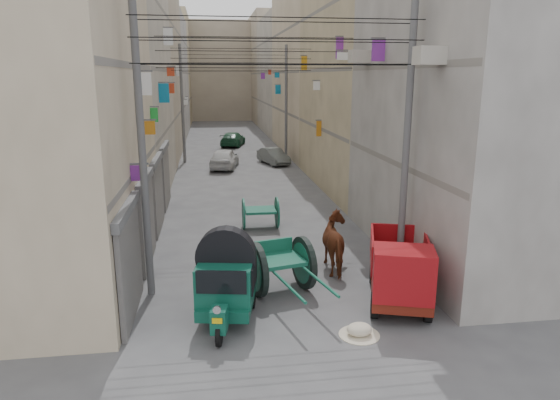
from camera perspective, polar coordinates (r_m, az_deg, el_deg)
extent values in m
cube|color=slate|center=(15.66, -16.30, 3.48)|extent=(0.25, 9.80, 0.18)
cube|color=slate|center=(15.42, -17.08, 14.49)|extent=(0.25, 9.80, 0.18)
cube|color=#B7AC9D|center=(26.96, -21.87, 13.22)|extent=(8.00, 12.00, 12.00)
cube|color=slate|center=(26.49, -13.07, 7.77)|extent=(0.25, 11.76, 0.18)
cube|color=slate|center=(26.35, -13.44, 14.26)|extent=(0.25, 11.76, 0.18)
cube|color=slate|center=(26.56, -13.83, 20.73)|extent=(0.25, 11.76, 0.18)
cube|color=tan|center=(39.75, -17.60, 14.94)|extent=(8.00, 14.00, 14.00)
cube|color=slate|center=(39.41, -11.54, 9.77)|extent=(0.25, 13.72, 0.18)
cube|color=slate|center=(39.32, -11.76, 14.13)|extent=(0.25, 13.72, 0.18)
cube|color=slate|center=(39.46, -11.99, 18.49)|extent=(0.25, 13.72, 0.18)
cube|color=#ADA8A2|center=(53.61, -15.11, 13.51)|extent=(8.00, 14.00, 11.80)
cube|color=slate|center=(53.37, -10.72, 10.84)|extent=(0.25, 13.72, 0.18)
cube|color=slate|center=(53.30, -10.86, 14.06)|extent=(0.25, 13.72, 0.18)
cube|color=slate|center=(53.41, -11.02, 17.28)|extent=(0.25, 13.72, 0.18)
cube|color=tan|center=(66.54, -13.84, 14.32)|extent=(8.00, 12.00, 13.50)
cube|color=slate|center=(66.35, -10.26, 11.43)|extent=(0.25, 11.76, 0.18)
cube|color=slate|center=(66.30, -10.37, 14.02)|extent=(0.25, 11.76, 0.18)
cube|color=slate|center=(66.38, -10.49, 16.61)|extent=(0.25, 11.76, 0.18)
cube|color=#ADA8A2|center=(18.18, 25.64, 14.54)|extent=(8.00, 10.00, 13.00)
cube|color=slate|center=(16.61, 13.16, 4.25)|extent=(0.25, 9.80, 0.18)
cube|color=slate|center=(16.39, 13.76, 14.64)|extent=(0.25, 9.80, 0.18)
cube|color=tan|center=(28.05, 12.86, 13.84)|extent=(8.00, 12.00, 12.00)
cube|color=slate|center=(27.06, 4.75, 8.20)|extent=(0.25, 11.76, 0.18)
cube|color=slate|center=(26.93, 4.89, 14.56)|extent=(0.25, 11.76, 0.18)
cube|color=slate|center=(27.13, 5.03, 20.91)|extent=(0.25, 11.76, 0.18)
cube|color=beige|center=(40.49, 6.22, 15.45)|extent=(8.00, 14.00, 14.00)
cube|color=slate|center=(39.80, 0.56, 10.09)|extent=(0.25, 13.72, 0.18)
cube|color=slate|center=(39.71, 0.57, 14.41)|extent=(0.25, 13.72, 0.18)
cube|color=slate|center=(39.85, 0.59, 18.73)|extent=(0.25, 13.72, 0.18)
cube|color=#B7AC9D|center=(54.16, 2.46, 13.97)|extent=(8.00, 14.00, 11.80)
cube|color=slate|center=(53.66, -1.73, 11.09)|extent=(0.25, 13.72, 0.18)
cube|color=slate|center=(53.59, -1.75, 14.29)|extent=(0.25, 13.72, 0.18)
cube|color=slate|center=(53.69, -1.78, 17.49)|extent=(0.25, 13.72, 0.18)
cube|color=tan|center=(66.99, 0.37, 14.70)|extent=(8.00, 12.00, 13.50)
cube|color=slate|center=(66.58, -3.01, 11.64)|extent=(0.25, 11.76, 0.18)
cube|color=slate|center=(66.53, -3.04, 14.22)|extent=(0.25, 11.76, 0.18)
cube|color=slate|center=(66.61, -3.08, 16.80)|extent=(0.25, 11.76, 0.18)
cube|color=tan|center=(73.28, -6.87, 14.35)|extent=(22.00, 10.00, 13.00)
cube|color=#505156|center=(13.07, -16.75, -7.27)|extent=(0.12, 3.00, 2.60)
cube|color=#555658|center=(12.63, -17.12, -1.11)|extent=(0.18, 3.20, 0.25)
cube|color=#505156|center=(16.54, -14.93, -2.66)|extent=(0.12, 3.00, 2.60)
cube|color=#555658|center=(16.20, -15.18, 2.26)|extent=(0.18, 3.20, 0.25)
cube|color=#505156|center=(20.10, -13.76, 0.33)|extent=(0.12, 3.00, 2.60)
cube|color=#555658|center=(19.81, -13.94, 4.41)|extent=(0.18, 3.20, 0.25)
cube|color=#505156|center=(23.80, -12.92, 2.47)|extent=(0.12, 3.00, 2.60)
cube|color=#555658|center=(23.56, -13.06, 5.93)|extent=(0.18, 3.20, 0.25)
cube|color=#0E719E|center=(41.92, -0.34, 14.09)|extent=(0.38, 0.08, 0.41)
cube|color=white|center=(48.96, -10.64, 11.08)|extent=(0.27, 0.08, 0.71)
cube|color=purple|center=(14.05, -15.83, 2.99)|extent=(0.44, 0.08, 0.42)
cube|color=#0E719E|center=(23.14, -13.12, 11.82)|extent=(0.45, 0.08, 0.84)
cube|color=purple|center=(52.44, -1.97, 13.99)|extent=(0.41, 0.08, 0.59)
cube|color=#C37417|center=(17.21, -14.71, 7.99)|extent=(0.38, 0.08, 0.44)
cube|color=#0E719E|center=(41.20, -0.23, 12.52)|extent=(0.43, 0.08, 0.72)
cube|color=red|center=(47.22, -1.19, 14.40)|extent=(0.28, 0.08, 0.44)
cube|color=white|center=(27.40, -12.67, 17.74)|extent=(0.48, 0.08, 0.84)
cube|color=white|center=(45.43, -10.80, 10.92)|extent=(0.31, 0.08, 0.44)
cube|color=white|center=(26.89, 4.21, 12.90)|extent=(0.35, 0.08, 0.45)
cube|color=#C68816|center=(30.45, 2.77, 15.37)|extent=(0.34, 0.08, 0.79)
cube|color=green|center=(19.43, -14.18, 9.41)|extent=(0.28, 0.08, 0.52)
cube|color=white|center=(36.93, -11.57, 14.26)|extent=(0.28, 0.08, 0.74)
cube|color=#C37417|center=(26.53, 4.46, 8.14)|extent=(0.26, 0.08, 0.80)
cube|color=red|center=(17.59, 11.25, 16.29)|extent=(0.34, 0.08, 0.55)
cube|color=white|center=(15.92, -15.34, 12.68)|extent=(0.47, 0.08, 0.67)
cube|color=red|center=(28.47, -12.39, 14.14)|extent=(0.40, 0.08, 0.47)
cube|color=red|center=(29.00, -12.31, 12.37)|extent=(0.32, 0.08, 0.55)
cube|color=white|center=(21.75, 7.17, 16.05)|extent=(0.47, 0.08, 0.35)
cube|color=purple|center=(22.60, 6.82, 16.86)|extent=(0.32, 0.08, 0.89)
cube|color=purple|center=(17.50, 11.18, 16.43)|extent=(0.44, 0.08, 0.69)
cube|color=#C68816|center=(13.75, -17.11, 1.16)|extent=(0.10, 3.20, 0.80)
cube|color=white|center=(22.55, -13.71, 6.19)|extent=(0.10, 3.20, 0.80)
cube|color=#1B3CBF|center=(34.45, -11.88, 8.85)|extent=(0.10, 3.20, 0.80)
cube|color=white|center=(46.40, -10.98, 10.14)|extent=(0.10, 3.20, 0.80)
cube|color=#C68816|center=(14.81, 15.66, 2.15)|extent=(0.10, 3.20, 0.80)
cube|color=purple|center=(23.21, 6.79, 6.70)|extent=(0.10, 3.20, 0.80)
cube|color=purple|center=(34.89, 1.72, 9.20)|extent=(0.10, 3.20, 0.80)
cube|color=#C37417|center=(46.72, -0.82, 10.42)|extent=(0.10, 3.20, 0.80)
cube|color=#B0AA9E|center=(13.45, 16.73, 15.54)|extent=(0.70, 0.55, 0.45)
cube|color=#B0AA9E|center=(19.08, 9.04, 15.91)|extent=(0.70, 0.55, 0.45)
cylinder|color=#555658|center=(13.50, -15.48, 5.38)|extent=(0.20, 0.20, 8.00)
cylinder|color=#555658|center=(14.46, 14.24, 5.99)|extent=(0.20, 0.20, 8.00)
cylinder|color=#555658|center=(35.35, -11.11, 10.64)|extent=(0.20, 0.20, 8.00)
cylinder|color=#555658|center=(35.73, 0.71, 10.93)|extent=(0.20, 0.20, 8.00)
cylinder|color=black|center=(12.89, 0.21, 15.30)|extent=(7.40, 0.02, 0.02)
cylinder|color=black|center=(12.92, 0.21, 17.96)|extent=(7.40, 0.02, 0.02)
cylinder|color=black|center=(12.97, 0.21, 20.17)|extent=(7.40, 0.02, 0.02)
cylinder|color=black|center=(13.88, -0.41, 15.21)|extent=(7.40, 0.02, 0.02)
cylinder|color=black|center=(13.91, -0.41, 17.68)|extent=(7.40, 0.02, 0.02)
cylinder|color=black|center=(13.95, -0.42, 19.73)|extent=(7.40, 0.02, 0.02)
cylinder|color=black|center=(19.35, -2.67, 14.85)|extent=(7.40, 0.02, 0.02)
cylinder|color=black|center=(19.37, -2.69, 16.62)|extent=(7.40, 0.02, 0.02)
cylinder|color=black|center=(19.40, -2.71, 18.10)|extent=(7.40, 0.02, 0.02)
cylinder|color=black|center=(27.32, -4.34, 14.57)|extent=(7.40, 0.02, 0.02)
cylinder|color=black|center=(27.33, -4.36, 15.82)|extent=(7.40, 0.02, 0.02)
cylinder|color=black|center=(27.36, -4.38, 16.87)|extent=(7.40, 0.02, 0.02)
cylinder|color=black|center=(35.31, -5.25, 14.41)|extent=(7.40, 0.02, 0.02)
cylinder|color=black|center=(35.32, -5.27, 15.38)|extent=(7.40, 0.02, 0.02)
cylinder|color=black|center=(35.33, -5.29, 16.19)|extent=(7.40, 0.02, 0.02)
cylinder|color=black|center=(11.66, -6.97, -14.95)|extent=(0.22, 0.58, 0.57)
cylinder|color=black|center=(13.44, -8.04, -10.88)|extent=(0.22, 0.58, 0.57)
cylinder|color=black|center=(13.29, -3.21, -11.05)|extent=(0.22, 0.58, 0.57)
cube|color=#0C4736|center=(12.72, -6.04, -11.30)|extent=(1.60, 2.12, 0.28)
cube|color=#0C4736|center=(11.55, -6.97, -13.42)|extent=(0.43, 0.51, 0.56)
cylinder|color=silver|center=(11.18, -7.22, -12.35)|extent=(0.19, 0.08, 0.18)
cube|color=gold|center=(11.28, -7.20, -13.55)|extent=(0.22, 0.07, 0.12)
cube|color=#0C4736|center=(12.53, -6.07, -8.81)|extent=(1.61, 1.93, 0.96)
cube|color=black|center=(11.63, -6.73, -9.33)|extent=(1.16, 0.27, 0.56)
cube|color=black|center=(12.61, -9.13, -8.27)|extent=(0.26, 1.20, 0.66)
cube|color=black|center=(12.42, -2.99, -8.46)|extent=(0.26, 1.20, 0.66)
cube|color=silver|center=(11.93, -6.65, -12.75)|extent=(1.26, 0.28, 0.06)
cylinder|color=black|center=(13.79, -2.65, -7.95)|extent=(0.52, 1.50, 1.51)
cylinder|color=#13543E|center=(13.79, -2.65, -7.95)|extent=(0.46, 1.19, 1.18)
cylinder|color=#555658|center=(13.79, -2.65, -7.95)|extent=(0.28, 0.25, 0.19)
cylinder|color=black|center=(14.28, 2.70, -7.17)|extent=(0.52, 1.50, 1.51)
cylinder|color=#13543E|center=(14.28, 2.70, -7.17)|extent=(0.46, 1.19, 1.18)
cylinder|color=#555658|center=(14.28, 2.70, -7.17)|extent=(0.28, 0.25, 0.19)
cylinder|color=#555658|center=(14.02, 0.07, -7.56)|extent=(1.43, 0.43, 0.09)
cube|color=#13543E|center=(13.95, 0.07, -6.82)|extent=(1.38, 1.42, 0.11)
cube|color=#13543E|center=(14.34, -0.74, -5.22)|extent=(1.12, 0.36, 0.38)
cylinder|color=#13543E|center=(12.68, 0.57, -9.45)|extent=(0.67, 2.42, 0.08)
cylinder|color=#13543E|center=(13.01, 4.12, -8.86)|extent=(0.67, 2.42, 0.08)
cylinder|color=black|center=(12.97, 10.73, -11.74)|extent=(0.37, 0.68, 0.66)
cylinder|color=black|center=(14.97, 10.58, -8.12)|extent=(0.37, 0.68, 0.66)
cylinder|color=black|center=(13.08, 16.53, -11.87)|extent=(0.37, 0.68, 0.66)
cylinder|color=black|center=(15.07, 15.56, -8.27)|extent=(0.37, 0.68, 0.66)
cube|color=#56150C|center=(13.91, 13.39, -9.05)|extent=(2.37, 3.57, 0.35)
cube|color=maroon|center=(12.60, 13.90, -8.15)|extent=(1.69, 1.43, 1.25)
cube|color=black|center=(12.13, 14.09, -8.54)|extent=(1.25, 0.45, 0.55)
cube|color=#56150C|center=(14.32, 13.31, -7.21)|extent=(2.08, 2.54, 0.12)
cube|color=maroon|center=(14.14, 10.46, -5.50)|extent=(0.72, 2.11, 0.85)
cube|color=maroon|center=(14.25, 16.34, -5.68)|extent=(0.72, 2.11, 0.85)
cube|color=maroon|center=(15.19, 13.15, -4.25)|extent=(1.44, 0.51, 0.85)
cylinder|color=#13543E|center=(19.76, -4.18, -1.56)|extent=(0.07, 1.24, 1.24)
cylinder|color=#13543E|center=(19.89, -0.34, -1.42)|extent=(0.07, 1.24, 1.24)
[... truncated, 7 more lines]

